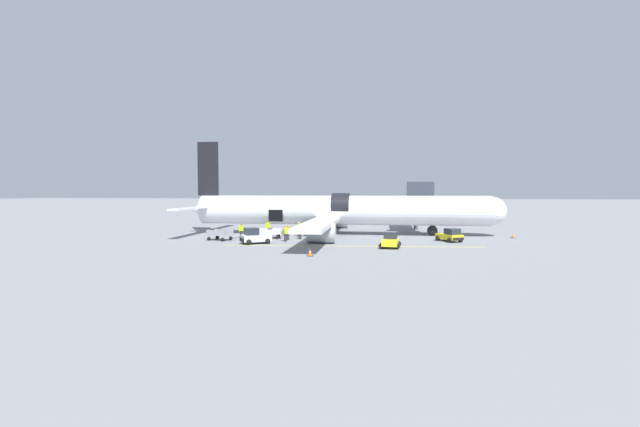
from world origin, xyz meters
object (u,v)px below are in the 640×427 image
object	(u,v)px
ground_crew_loader_a	(300,231)
baggage_tug_mid	(450,236)
baggage_tug_lead	(390,241)
ground_crew_supervisor	(241,230)
suitcase_on_tarmac_upright	(243,238)
ground_crew_driver	(299,229)
airplane	(337,211)
baggage_tug_rear	(255,237)
ground_crew_marshal	(288,232)
baggage_cart_loading	(268,233)
ground_crew_helper	(268,228)
baggage_cart_queued	(220,235)
ground_crew_loader_b	(286,233)

from	to	relation	value
ground_crew_loader_a	baggage_tug_mid	bearing A→B (deg)	-0.11
baggage_tug_lead	ground_crew_supervisor	distance (m)	17.32
ground_crew_supervisor	suitcase_on_tarmac_upright	size ratio (longest dim) A/B	2.77
baggage_tug_lead	ground_crew_loader_a	bearing A→B (deg)	149.59
ground_crew_driver	airplane	bearing A→B (deg)	36.68
baggage_tug_rear	ground_crew_loader_a	bearing A→B (deg)	50.07
baggage_tug_lead	baggage_tug_rear	bearing A→B (deg)	175.22
airplane	baggage_tug_lead	distance (m)	13.15
baggage_tug_rear	ground_crew_supervisor	size ratio (longest dim) A/B	1.96
baggage_tug_rear	ground_crew_supervisor	xyz separation A→B (m)	(-2.94, 4.67, 0.18)
baggage_tug_mid	ground_crew_supervisor	size ratio (longest dim) A/B	1.87
baggage_tug_lead	ground_crew_marshal	size ratio (longest dim) A/B	1.85
baggage_tug_rear	ground_crew_driver	xyz separation A→B (m)	(3.12, 7.23, 0.20)
baggage_cart_loading	ground_crew_helper	size ratio (longest dim) A/B	2.29
baggage_tug_lead	baggage_tug_mid	world-z (taller)	baggage_tug_lead
baggage_cart_queued	ground_crew_driver	size ratio (longest dim) A/B	2.08
ground_crew_loader_a	ground_crew_marshal	distance (m)	1.43
airplane	ground_crew_loader_a	world-z (taller)	airplane
ground_crew_loader_b	ground_crew_supervisor	world-z (taller)	ground_crew_loader_b
airplane	ground_crew_loader_a	bearing A→B (deg)	-120.87
ground_crew_helper	ground_crew_marshal	bearing A→B (deg)	-49.39
ground_crew_loader_a	ground_crew_helper	world-z (taller)	ground_crew_helper
ground_crew_loader_a	ground_crew_helper	distance (m)	5.34
baggage_tug_lead	baggage_tug_rear	xyz separation A→B (m)	(-13.38, 1.12, 0.07)
ground_crew_driver	suitcase_on_tarmac_upright	size ratio (longest dim) A/B	2.83
airplane	suitcase_on_tarmac_upright	distance (m)	12.27
suitcase_on_tarmac_upright	baggage_cart_queued	bearing A→B (deg)	-169.40
ground_crew_supervisor	ground_crew_marshal	distance (m)	5.61
ground_crew_loader_b	suitcase_on_tarmac_upright	distance (m)	4.86
baggage_tug_rear	ground_crew_loader_b	bearing A→B (deg)	39.43
baggage_tug_lead	ground_crew_helper	world-z (taller)	ground_crew_helper
baggage_cart_loading	ground_crew_marshal	bearing A→B (deg)	-25.92
airplane	ground_crew_loader_b	xyz separation A→B (m)	(-4.57, -8.10, -1.95)
ground_crew_marshal	ground_crew_loader_b	bearing A→B (deg)	-87.19
ground_crew_helper	suitcase_on_tarmac_upright	world-z (taller)	ground_crew_helper
baggage_tug_mid	baggage_cart_loading	bearing A→B (deg)	178.69
baggage_cart_queued	baggage_cart_loading	bearing A→B (deg)	29.46
baggage_tug_mid	suitcase_on_tarmac_upright	distance (m)	21.86
airplane	baggage_tug_lead	bearing A→B (deg)	-61.68
baggage_tug_rear	ground_crew_loader_a	xyz separation A→B (m)	(3.78, 4.52, 0.25)
suitcase_on_tarmac_upright	ground_crew_helper	bearing A→B (deg)	72.74
ground_crew_marshal	ground_crew_driver	bearing A→B (deg)	81.41
ground_crew_helper	ground_crew_marshal	size ratio (longest dim) A/B	1.11
baggage_cart_queued	baggage_tug_rear	bearing A→B (deg)	-27.40
ground_crew_loader_b	ground_crew_driver	world-z (taller)	ground_crew_loader_b
ground_crew_loader_a	ground_crew_supervisor	world-z (taller)	ground_crew_loader_a
airplane	baggage_tug_lead	size ratio (longest dim) A/B	12.82
baggage_tug_mid	baggage_cart_queued	world-z (taller)	baggage_tug_mid
ground_crew_loader_a	ground_crew_loader_b	bearing A→B (deg)	-115.63
ground_crew_loader_a	ground_crew_helper	bearing A→B (deg)	145.99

